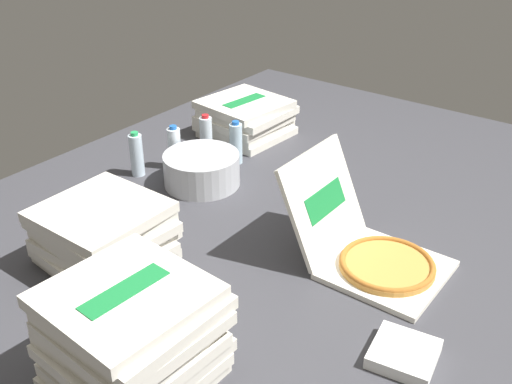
{
  "coord_description": "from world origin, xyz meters",
  "views": [
    {
      "loc": [
        -1.52,
        -1.06,
        1.2
      ],
      "look_at": [
        0.01,
        0.1,
        0.14
      ],
      "focal_mm": 41.92,
      "sensor_mm": 36.0,
      "label": 1
    }
  ],
  "objects_px": {
    "water_bottle_0": "(137,155)",
    "water_bottle_2": "(175,148)",
    "pizza_stack_right_far": "(133,337)",
    "pizza_stack_left_mid": "(245,118)",
    "open_pizza_box": "(370,249)",
    "ice_bucket": "(202,169)",
    "water_bottle_3": "(206,136)",
    "water_bottle_1": "(236,143)",
    "napkin_pile": "(404,354)",
    "pizza_stack_right_mid": "(104,234)"
  },
  "relations": [
    {
      "from": "water_bottle_1",
      "to": "ice_bucket",
      "type": "bearing_deg",
      "value": -176.67
    },
    {
      "from": "water_bottle_0",
      "to": "napkin_pile",
      "type": "height_order",
      "value": "water_bottle_0"
    },
    {
      "from": "ice_bucket",
      "to": "water_bottle_3",
      "type": "relative_size",
      "value": 1.59
    },
    {
      "from": "open_pizza_box",
      "to": "water_bottle_3",
      "type": "relative_size",
      "value": 2.59
    },
    {
      "from": "pizza_stack_right_far",
      "to": "water_bottle_1",
      "type": "bearing_deg",
      "value": 27.45
    },
    {
      "from": "pizza_stack_left_mid",
      "to": "pizza_stack_right_far",
      "type": "bearing_deg",
      "value": -152.06
    },
    {
      "from": "water_bottle_0",
      "to": "water_bottle_1",
      "type": "xyz_separation_m",
      "value": [
        0.35,
        -0.27,
        0.0
      ]
    },
    {
      "from": "water_bottle_0",
      "to": "water_bottle_2",
      "type": "bearing_deg",
      "value": -29.02
    },
    {
      "from": "pizza_stack_right_mid",
      "to": "water_bottle_0",
      "type": "distance_m",
      "value": 0.65
    },
    {
      "from": "napkin_pile",
      "to": "pizza_stack_right_mid",
      "type": "bearing_deg",
      "value": 100.33
    },
    {
      "from": "pizza_stack_right_mid",
      "to": "ice_bucket",
      "type": "bearing_deg",
      "value": 10.49
    },
    {
      "from": "pizza_stack_right_far",
      "to": "ice_bucket",
      "type": "distance_m",
      "value": 1.1
    },
    {
      "from": "pizza_stack_right_mid",
      "to": "open_pizza_box",
      "type": "bearing_deg",
      "value": -54.54
    },
    {
      "from": "pizza_stack_right_far",
      "to": "pizza_stack_left_mid",
      "type": "xyz_separation_m",
      "value": [
        1.44,
        0.77,
        -0.05
      ]
    },
    {
      "from": "water_bottle_3",
      "to": "pizza_stack_right_mid",
      "type": "bearing_deg",
      "value": -161.25
    },
    {
      "from": "water_bottle_2",
      "to": "pizza_stack_right_far",
      "type": "bearing_deg",
      "value": -140.7
    },
    {
      "from": "water_bottle_0",
      "to": "napkin_pile",
      "type": "relative_size",
      "value": 1.17
    },
    {
      "from": "open_pizza_box",
      "to": "pizza_stack_right_far",
      "type": "distance_m",
      "value": 0.86
    },
    {
      "from": "pizza_stack_right_far",
      "to": "ice_bucket",
      "type": "relative_size",
      "value": 1.26
    },
    {
      "from": "pizza_stack_left_mid",
      "to": "pizza_stack_right_mid",
      "type": "distance_m",
      "value": 1.17
    },
    {
      "from": "pizza_stack_right_mid",
      "to": "water_bottle_3",
      "type": "distance_m",
      "value": 0.89
    },
    {
      "from": "pizza_stack_right_far",
      "to": "water_bottle_1",
      "type": "xyz_separation_m",
      "value": [
        1.17,
        0.61,
        -0.05
      ]
    },
    {
      "from": "water_bottle_3",
      "to": "napkin_pile",
      "type": "bearing_deg",
      "value": -116.98
    },
    {
      "from": "pizza_stack_left_mid",
      "to": "water_bottle_1",
      "type": "height_order",
      "value": "water_bottle_1"
    },
    {
      "from": "water_bottle_2",
      "to": "water_bottle_3",
      "type": "relative_size",
      "value": 1.0
    },
    {
      "from": "ice_bucket",
      "to": "pizza_stack_left_mid",
      "type": "bearing_deg",
      "value": 18.18
    },
    {
      "from": "open_pizza_box",
      "to": "water_bottle_0",
      "type": "distance_m",
      "value": 1.12
    },
    {
      "from": "open_pizza_box",
      "to": "ice_bucket",
      "type": "height_order",
      "value": "open_pizza_box"
    },
    {
      "from": "water_bottle_0",
      "to": "water_bottle_3",
      "type": "distance_m",
      "value": 0.35
    },
    {
      "from": "open_pizza_box",
      "to": "water_bottle_2",
      "type": "bearing_deg",
      "value": 82.05
    },
    {
      "from": "ice_bucket",
      "to": "water_bottle_1",
      "type": "xyz_separation_m",
      "value": [
        0.25,
        0.01,
        0.03
      ]
    },
    {
      "from": "pizza_stack_left_mid",
      "to": "pizza_stack_right_mid",
      "type": "bearing_deg",
      "value": -165.94
    },
    {
      "from": "pizza_stack_right_mid",
      "to": "water_bottle_3",
      "type": "bearing_deg",
      "value": 18.75
    },
    {
      "from": "open_pizza_box",
      "to": "pizza_stack_right_far",
      "type": "xyz_separation_m",
      "value": [
        -0.82,
        0.25,
        0.08
      ]
    },
    {
      "from": "water_bottle_0",
      "to": "water_bottle_2",
      "type": "relative_size",
      "value": 1.0
    },
    {
      "from": "water_bottle_0",
      "to": "water_bottle_1",
      "type": "bearing_deg",
      "value": -37.11
    },
    {
      "from": "water_bottle_0",
      "to": "napkin_pile",
      "type": "xyz_separation_m",
      "value": [
        -0.33,
        -1.41,
        -0.08
      ]
    },
    {
      "from": "open_pizza_box",
      "to": "pizza_stack_left_mid",
      "type": "relative_size",
      "value": 1.28
    },
    {
      "from": "pizza_stack_left_mid",
      "to": "water_bottle_2",
      "type": "bearing_deg",
      "value": 176.54
    },
    {
      "from": "pizza_stack_left_mid",
      "to": "water_bottle_0",
      "type": "height_order",
      "value": "water_bottle_0"
    },
    {
      "from": "pizza_stack_right_far",
      "to": "napkin_pile",
      "type": "xyz_separation_m",
      "value": [
        0.49,
        -0.53,
        -0.13
      ]
    },
    {
      "from": "pizza_stack_right_mid",
      "to": "ice_bucket",
      "type": "relative_size",
      "value": 1.29
    },
    {
      "from": "ice_bucket",
      "to": "water_bottle_0",
      "type": "bearing_deg",
      "value": 110.27
    },
    {
      "from": "water_bottle_1",
      "to": "napkin_pile",
      "type": "xyz_separation_m",
      "value": [
        -0.68,
        -1.14,
        -0.08
      ]
    },
    {
      "from": "water_bottle_2",
      "to": "water_bottle_3",
      "type": "height_order",
      "value": "same"
    },
    {
      "from": "ice_bucket",
      "to": "pizza_stack_right_far",
      "type": "bearing_deg",
      "value": -147.24
    },
    {
      "from": "water_bottle_3",
      "to": "napkin_pile",
      "type": "relative_size",
      "value": 1.17
    },
    {
      "from": "water_bottle_0",
      "to": "pizza_stack_right_mid",
      "type": "bearing_deg",
      "value": -142.46
    },
    {
      "from": "water_bottle_3",
      "to": "water_bottle_0",
      "type": "bearing_deg",
      "value": 161.65
    },
    {
      "from": "water_bottle_1",
      "to": "water_bottle_0",
      "type": "bearing_deg",
      "value": 142.89
    }
  ]
}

